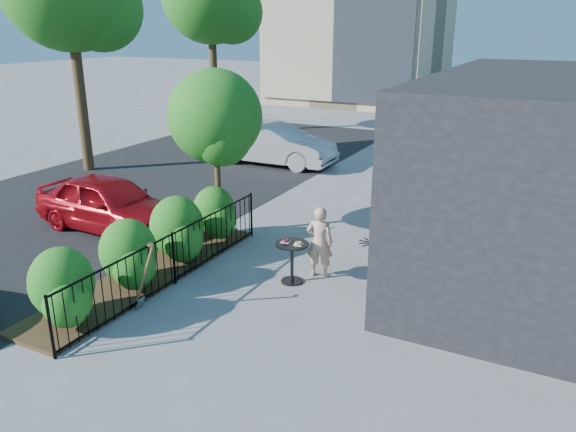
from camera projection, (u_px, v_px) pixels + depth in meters
The scene contains 12 objects.
ground at pixel (239, 299), 10.61m from camera, with size 120.00×120.00×0.00m, color gray.
fence at pixel (174, 258), 11.08m from camera, with size 0.05×6.05×1.10m.
planting_bed at pixel (148, 275), 11.55m from camera, with size 1.30×6.00×0.08m, color #382616.
shrubs at pixel (153, 244), 11.37m from camera, with size 1.10×5.60×1.24m.
patio_tree at pixel (217, 123), 12.99m from camera, with size 2.20×2.20×3.94m.
street at pixel (88, 204), 16.15m from camera, with size 9.00×30.00×0.01m, color black.
street_tree_far at pixel (211, 0), 24.71m from camera, with size 4.40×4.40×8.28m.
cafe_table at pixel (292, 255), 11.14m from camera, with size 0.67×0.67×0.89m.
woman at pixel (320, 242), 11.35m from camera, with size 0.55×0.36×1.51m, color tan.
shovel at pixel (144, 280), 9.98m from camera, with size 0.52×0.18×1.40m.
car_red at pixel (110, 203), 13.96m from camera, with size 1.64×4.09×1.39m, color #A90E16.
car_silver at pixel (274, 144), 20.50m from camera, with size 1.60×4.58×1.51m, color #AFAFB4.
Camera 1 is at (5.17, -8.04, 4.96)m, focal length 35.00 mm.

